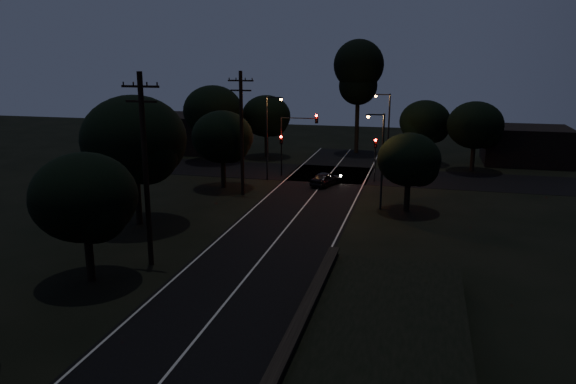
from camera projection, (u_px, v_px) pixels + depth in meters
The scene contains 21 objects.
road_surface at pixel (308, 201), 46.48m from camera, with size 60.00×70.00×0.03m.
utility_pole_mid at pixel (145, 168), 31.29m from camera, with size 2.20×0.30×11.00m.
utility_pole_far at pixel (242, 131), 47.37m from camera, with size 2.20×0.30×10.50m.
tree_left_b at pixel (86, 200), 29.07m from camera, with size 5.52×5.52×7.01m.
tree_left_c at pixel (137, 142), 38.68m from camera, with size 7.27×7.27×9.19m.
tree_left_d at pixel (224, 138), 49.92m from camera, with size 5.51×5.51×6.99m.
tree_far_nw at pixel (268, 117), 65.07m from camera, with size 5.66×5.66×7.17m.
tree_far_w at pixel (215, 112), 62.23m from camera, with size 6.63×6.63×8.45m.
tree_far_ne at pixel (427, 123), 60.95m from camera, with size 5.50×5.50×6.96m.
tree_far_e at pixel (477, 126), 56.93m from camera, with size 5.66×5.66×7.18m.
tree_right_a at pixel (411, 161), 42.49m from camera, with size 4.81×4.81×6.11m.
tall_pine at pixel (359, 72), 66.39m from camera, with size 5.94×5.94×13.51m.
building_left at pixel (186, 132), 70.25m from camera, with size 10.00×8.00×4.40m, color black.
building_right at pixel (526, 145), 61.99m from camera, with size 9.00×7.00×4.00m, color black.
signal_left at pixel (281, 148), 55.22m from camera, with size 0.28×0.35×4.10m.
signal_right at pixel (375, 152), 53.09m from camera, with size 0.28×0.35×4.10m.
signal_mast at pixel (298, 133), 54.47m from camera, with size 3.70×0.35×6.25m.
streetlight_a at pixel (269, 132), 53.07m from camera, with size 1.66×0.26×8.00m.
streetlight_b at pixel (387, 128), 56.27m from camera, with size 1.66×0.26×8.00m.
streetlight_c at pixel (380, 155), 43.03m from camera, with size 1.46×0.26×7.50m.
car at pixel (326, 179), 51.75m from camera, with size 1.52×3.79×1.29m, color black.
Camera 1 is at (9.06, -12.91, 12.01)m, focal length 35.00 mm.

